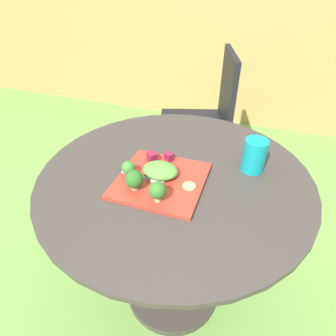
{
  "coord_description": "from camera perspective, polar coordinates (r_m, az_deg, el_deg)",
  "views": [
    {
      "loc": [
        0.24,
        -0.75,
        1.32
      ],
      "look_at": [
        -0.01,
        -0.03,
        0.77
      ],
      "focal_mm": 30.41,
      "sensor_mm": 36.0,
      "label": 1
    }
  ],
  "objects": [
    {
      "name": "broccoli_floret_1",
      "position": [
        0.83,
        -1.86,
        -4.62
      ],
      "size": [
        0.05,
        0.05,
        0.07
      ],
      "color": "#99B770",
      "rests_on": "salad_plate"
    },
    {
      "name": "beet_chunk_1",
      "position": [
        1.02,
        0.19,
        2.28
      ],
      "size": [
        0.04,
        0.03,
        0.03
      ],
      "primitive_type": "cube",
      "rotation": [
        0.0,
        0.0,
        5.77
      ],
      "color": "maroon",
      "rests_on": "salad_plate"
    },
    {
      "name": "salad_plate",
      "position": [
        0.94,
        -1.42,
        -2.48
      ],
      "size": [
        0.28,
        0.28,
        0.01
      ],
      "primitive_type": "cube",
      "color": "#AD3323",
      "rests_on": "patio_table"
    },
    {
      "name": "lettuce_mound",
      "position": [
        0.94,
        -1.56,
        -0.48
      ],
      "size": [
        0.12,
        0.09,
        0.04
      ],
      "primitive_type": "ellipsoid",
      "color": "#519338",
      "rests_on": "salad_plate"
    },
    {
      "name": "broccoli_floret_0",
      "position": [
        0.88,
        -6.8,
        -2.28
      ],
      "size": [
        0.06,
        0.06,
        0.07
      ],
      "color": "#99B770",
      "rests_on": "salad_plate"
    },
    {
      "name": "cucumber_slice_0",
      "position": [
        0.91,
        4.25,
        -3.66
      ],
      "size": [
        0.04,
        0.04,
        0.01
      ],
      "primitive_type": "cylinder",
      "color": "#8EB766",
      "rests_on": "salad_plate"
    },
    {
      "name": "beet_chunk_0",
      "position": [
        1.01,
        -3.21,
        2.19
      ],
      "size": [
        0.04,
        0.04,
        0.04
      ],
      "primitive_type": "cube",
      "rotation": [
        0.0,
        0.0,
        2.39
      ],
      "color": "maroon",
      "rests_on": "salad_plate"
    },
    {
      "name": "fork",
      "position": [
        0.94,
        -4.3,
        -2.0
      ],
      "size": [
        0.15,
        0.03,
        0.0
      ],
      "color": "silver",
      "rests_on": "salad_plate"
    },
    {
      "name": "drinking_glass",
      "position": [
        1.02,
        16.84,
        2.13
      ],
      "size": [
        0.08,
        0.08,
        0.12
      ],
      "color": "#0F8C93",
      "rests_on": "patio_table"
    },
    {
      "name": "patio_table",
      "position": [
        1.15,
        1.19,
        -10.97
      ],
      "size": [
        0.94,
        0.94,
        0.73
      ],
      "color": "#38332D",
      "rests_on": "ground_plane"
    },
    {
      "name": "broccoli_floret_2",
      "position": [
        0.94,
        -7.96,
        0.05
      ],
      "size": [
        0.04,
        0.04,
        0.05
      ],
      "color": "#99B770",
      "rests_on": "salad_plate"
    },
    {
      "name": "ground_plane",
      "position": [
        1.54,
        0.95,
        -23.17
      ],
      "size": [
        12.0,
        12.0,
        0.0
      ],
      "primitive_type": "plane",
      "color": "#669342"
    },
    {
      "name": "patio_chair",
      "position": [
        1.89,
        8.0,
        10.96
      ],
      "size": [
        0.55,
        0.55,
        0.9
      ],
      "color": "black",
      "rests_on": "ground_plane"
    },
    {
      "name": "bamboo_fence",
      "position": [
        2.81,
        14.75,
        20.58
      ],
      "size": [
        8.0,
        0.08,
        1.23
      ],
      "primitive_type": "cube",
      "color": "#9E7F47",
      "rests_on": "ground_plane"
    }
  ]
}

